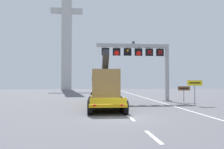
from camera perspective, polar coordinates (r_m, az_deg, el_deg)
name	(u,v)px	position (r m, az deg, el deg)	size (l,w,h in m)	color
ground	(122,117)	(16.86, 2.32, -10.20)	(112.00, 112.00, 0.00)	#5B5B60
lane_markings	(107,98)	(35.27, -1.27, -5.65)	(0.20, 51.71, 0.01)	silver
edge_line_right	(157,101)	(29.88, 10.76, -6.37)	(0.20, 63.00, 0.01)	silver
overhead_lane_gantry	(143,56)	(29.81, 7.38, 4.53)	(9.34, 0.90, 7.44)	#9EA0A5
heavy_haul_truck_yellow	(104,86)	(25.07, -1.97, -2.79)	(3.43, 14.13, 5.30)	yellow
exit_sign_yellow	(195,86)	(25.97, 19.34, -2.66)	(1.61, 0.15, 2.59)	#9EA0A5
tourist_info_sign_brown	(184,90)	(28.87, 16.95, -3.65)	(1.46, 0.15, 1.89)	#9EA0A5
bridge_pylon_distant	(67,25)	(70.51, -10.85, 11.69)	(9.00, 2.00, 36.45)	#B7B7B2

